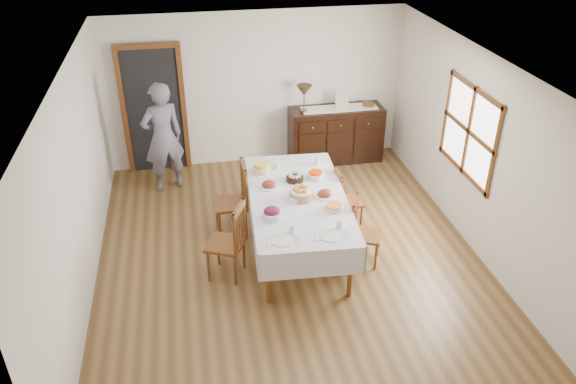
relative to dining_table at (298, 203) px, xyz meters
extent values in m
plane|color=brown|center=(-0.14, -0.16, -0.74)|extent=(6.00, 6.00, 0.00)
cube|color=silver|center=(-0.14, -0.16, 1.86)|extent=(5.00, 6.00, 0.02)
cube|color=silver|center=(-0.14, 2.84, 0.56)|extent=(5.00, 0.02, 2.60)
cube|color=silver|center=(-0.14, -3.16, 0.56)|extent=(5.00, 0.02, 2.60)
cube|color=silver|center=(-2.64, -0.16, 0.56)|extent=(0.02, 6.00, 2.60)
cube|color=silver|center=(2.36, -0.16, 0.56)|extent=(0.02, 6.00, 2.60)
cube|color=white|center=(2.35, 0.14, 0.76)|extent=(0.02, 1.30, 1.10)
cube|color=#5D3214|center=(2.33, 0.14, 0.76)|extent=(0.03, 1.46, 1.26)
cube|color=black|center=(-1.84, 2.80, 0.31)|extent=(0.90, 0.06, 2.10)
cube|color=#5D3214|center=(-1.84, 2.78, 0.31)|extent=(1.04, 0.08, 2.18)
cube|color=silver|center=(0.00, 0.00, 0.08)|extent=(1.35, 2.47, 0.04)
cylinder|color=#5D3214|center=(-0.56, -1.00, -0.35)|extent=(0.06, 0.06, 0.78)
cylinder|color=#5D3214|center=(0.42, -1.06, -0.35)|extent=(0.06, 0.06, 0.78)
cylinder|color=#5D3214|center=(-0.42, 1.06, -0.35)|extent=(0.06, 0.06, 0.78)
cylinder|color=#5D3214|center=(0.56, 1.00, -0.35)|extent=(0.06, 0.06, 0.78)
cube|color=silver|center=(-0.61, 0.04, -0.09)|extent=(0.18, 2.43, 0.37)
cube|color=silver|center=(0.61, -0.04, -0.09)|extent=(0.18, 2.43, 0.37)
cube|color=silver|center=(-0.08, -1.21, -0.09)|extent=(1.24, 0.10, 0.37)
cube|color=silver|center=(0.08, 1.21, -0.09)|extent=(1.24, 0.10, 0.37)
cube|color=#5D3214|center=(-0.99, -0.37, -0.28)|extent=(0.57, 0.57, 0.04)
cylinder|color=#5D3214|center=(-1.08, -0.13, -0.52)|extent=(0.04, 0.04, 0.44)
cylinder|color=#5D3214|center=(-1.23, -0.45, -0.52)|extent=(0.04, 0.04, 0.44)
cylinder|color=#5D3214|center=(-0.76, -0.28, -0.52)|extent=(0.04, 0.04, 0.44)
cylinder|color=#5D3214|center=(-0.91, -0.60, -0.52)|extent=(0.04, 0.04, 0.44)
cylinder|color=#5D3214|center=(-0.74, -0.28, 0.01)|extent=(0.04, 0.04, 0.58)
cylinder|color=#5D3214|center=(-0.89, -0.62, 0.01)|extent=(0.04, 0.04, 0.58)
cube|color=#5D3214|center=(-0.82, -0.45, 0.26)|extent=(0.21, 0.39, 0.08)
cylinder|color=#5D3214|center=(-0.78, -0.36, -0.01)|extent=(0.02, 0.02, 0.47)
cylinder|color=#5D3214|center=(-0.82, -0.45, -0.01)|extent=(0.02, 0.02, 0.47)
cylinder|color=#5D3214|center=(-0.85, -0.53, -0.01)|extent=(0.02, 0.02, 0.47)
cube|color=#5D3214|center=(-0.84, 0.57, -0.26)|extent=(0.46, 0.46, 0.04)
cylinder|color=#5D3214|center=(-1.02, 0.75, -0.51)|extent=(0.04, 0.04, 0.46)
cylinder|color=#5D3214|center=(-1.01, 0.38, -0.51)|extent=(0.04, 0.04, 0.46)
cylinder|color=#5D3214|center=(-0.66, 0.75, -0.51)|extent=(0.04, 0.04, 0.46)
cylinder|color=#5D3214|center=(-0.65, 0.39, -0.51)|extent=(0.04, 0.04, 0.46)
cylinder|color=#5D3214|center=(-0.64, 0.77, 0.04)|extent=(0.04, 0.04, 0.60)
cylinder|color=#5D3214|center=(-0.63, 0.38, 0.04)|extent=(0.04, 0.04, 0.60)
cube|color=#5D3214|center=(-0.63, 0.57, 0.29)|extent=(0.05, 0.43, 0.09)
cylinder|color=#5D3214|center=(-0.64, 0.67, 0.02)|extent=(0.02, 0.02, 0.49)
cylinder|color=#5D3214|center=(-0.63, 0.57, 0.02)|extent=(0.02, 0.02, 0.49)
cylinder|color=#5D3214|center=(-0.63, 0.48, 0.02)|extent=(0.02, 0.02, 0.49)
cube|color=#5D3214|center=(0.82, -0.42, -0.34)|extent=(0.50, 0.50, 0.04)
cylinder|color=#5D3214|center=(0.90, -0.62, -0.55)|extent=(0.03, 0.03, 0.38)
cylinder|color=#5D3214|center=(1.02, -0.34, -0.55)|extent=(0.03, 0.03, 0.38)
cylinder|color=#5D3214|center=(0.62, -0.49, -0.55)|extent=(0.03, 0.03, 0.38)
cylinder|color=#5D3214|center=(0.75, -0.21, -0.55)|extent=(0.03, 0.03, 0.38)
cylinder|color=#5D3214|center=(0.60, -0.49, -0.08)|extent=(0.04, 0.04, 0.50)
cylinder|color=#5D3214|center=(0.73, -0.20, -0.08)|extent=(0.04, 0.04, 0.50)
cube|color=#5D3214|center=(0.67, -0.35, 0.13)|extent=(0.18, 0.34, 0.07)
cylinder|color=#5D3214|center=(0.63, -0.42, -0.10)|extent=(0.02, 0.02, 0.41)
cylinder|color=#5D3214|center=(0.67, -0.35, -0.10)|extent=(0.02, 0.02, 0.41)
cylinder|color=#5D3214|center=(0.70, -0.27, -0.10)|extent=(0.02, 0.02, 0.41)
cube|color=#5D3214|center=(0.83, 0.44, -0.34)|extent=(0.40, 0.40, 0.04)
cylinder|color=#5D3214|center=(0.99, 0.30, -0.55)|extent=(0.03, 0.03, 0.38)
cylinder|color=#5D3214|center=(0.97, 0.60, -0.55)|extent=(0.03, 0.03, 0.38)
cylinder|color=#5D3214|center=(0.68, 0.28, -0.55)|extent=(0.03, 0.03, 0.38)
cylinder|color=#5D3214|center=(0.67, 0.59, -0.55)|extent=(0.03, 0.03, 0.38)
cylinder|color=#5D3214|center=(0.67, 0.27, -0.09)|extent=(0.04, 0.04, 0.50)
cylinder|color=#5D3214|center=(0.65, 0.60, -0.09)|extent=(0.04, 0.04, 0.50)
cube|color=#5D3214|center=(0.66, 0.43, 0.13)|extent=(0.06, 0.36, 0.07)
cylinder|color=#5D3214|center=(0.66, 0.35, -0.10)|extent=(0.02, 0.02, 0.41)
cylinder|color=#5D3214|center=(0.66, 0.43, -0.10)|extent=(0.02, 0.02, 0.41)
cylinder|color=#5D3214|center=(0.65, 0.51, -0.10)|extent=(0.02, 0.02, 0.41)
cube|color=black|center=(1.20, 2.56, -0.26)|extent=(1.61, 0.54, 0.97)
cube|color=black|center=(0.72, 2.28, 0.03)|extent=(0.45, 0.02, 0.19)
sphere|color=brown|center=(0.72, 2.26, 0.03)|extent=(0.03, 0.03, 0.03)
cube|color=black|center=(1.20, 2.28, 0.03)|extent=(0.45, 0.02, 0.19)
sphere|color=brown|center=(1.20, 2.26, 0.03)|extent=(0.03, 0.03, 0.03)
cube|color=black|center=(1.69, 2.28, 0.03)|extent=(0.45, 0.02, 0.19)
sphere|color=brown|center=(1.69, 2.26, 0.03)|extent=(0.03, 0.03, 0.03)
imported|color=slate|center=(-1.72, 2.07, 0.21)|extent=(0.69, 0.57, 1.90)
cylinder|color=olive|center=(0.02, -0.06, 0.15)|extent=(0.30, 0.30, 0.10)
cylinder|color=white|center=(0.02, -0.06, 0.21)|extent=(0.27, 0.27, 0.02)
sphere|color=gold|center=(0.10, -0.06, 0.24)|extent=(0.08, 0.08, 0.08)
sphere|color=gold|center=(0.06, 0.00, 0.24)|extent=(0.08, 0.08, 0.08)
sphere|color=gold|center=(-0.01, 0.00, 0.24)|extent=(0.08, 0.08, 0.08)
sphere|color=gold|center=(-0.05, -0.06, 0.24)|extent=(0.08, 0.08, 0.08)
sphere|color=gold|center=(-0.01, -0.13, 0.24)|extent=(0.08, 0.08, 0.08)
sphere|color=gold|center=(0.06, -0.13, 0.24)|extent=(0.08, 0.08, 0.08)
cylinder|color=black|center=(0.04, 0.42, 0.12)|extent=(0.24, 0.24, 0.05)
ellipsoid|color=pink|center=(0.11, 0.42, 0.17)|extent=(0.05, 0.05, 0.06)
ellipsoid|color=#79C8E7|center=(0.09, 0.47, 0.17)|extent=(0.05, 0.05, 0.06)
ellipsoid|color=#61C960|center=(0.05, 0.49, 0.17)|extent=(0.05, 0.05, 0.06)
ellipsoid|color=#FF9155|center=(0.01, 0.48, 0.17)|extent=(0.05, 0.05, 0.06)
ellipsoid|color=#B98CE1|center=(-0.02, 0.45, 0.17)|extent=(0.05, 0.05, 0.06)
ellipsoid|color=#FFE55D|center=(-0.02, 0.40, 0.17)|extent=(0.05, 0.05, 0.06)
ellipsoid|color=pink|center=(0.01, 0.37, 0.17)|extent=(0.05, 0.05, 0.06)
ellipsoid|color=#79C8E7|center=(0.05, 0.36, 0.17)|extent=(0.05, 0.05, 0.06)
ellipsoid|color=#61C960|center=(0.09, 0.38, 0.17)|extent=(0.05, 0.05, 0.06)
cylinder|color=silver|center=(-0.33, 0.31, 0.10)|extent=(0.28, 0.28, 0.02)
ellipsoid|color=maroon|center=(-0.33, 0.31, 0.13)|extent=(0.19, 0.16, 0.11)
cylinder|color=silver|center=(0.34, -0.06, 0.10)|extent=(0.27, 0.27, 0.02)
ellipsoid|color=maroon|center=(0.34, -0.06, 0.13)|extent=(0.19, 0.16, 0.11)
cylinder|color=silver|center=(-0.41, -0.45, 0.14)|extent=(0.24, 0.24, 0.08)
ellipsoid|color=maroon|center=(-0.41, -0.45, 0.20)|extent=(0.20, 0.17, 0.11)
cylinder|color=silver|center=(0.34, 0.45, 0.13)|extent=(0.24, 0.24, 0.07)
cylinder|color=#F23100|center=(0.34, 0.45, 0.18)|extent=(0.18, 0.18, 0.03)
cylinder|color=beige|center=(-0.36, 0.74, 0.14)|extent=(0.23, 0.23, 0.09)
cylinder|color=gold|center=(-0.36, 0.74, 0.21)|extent=(0.20, 0.20, 0.04)
cylinder|color=silver|center=(0.38, -0.40, 0.12)|extent=(0.22, 0.22, 0.05)
cylinder|color=orange|center=(0.38, -0.40, 0.16)|extent=(0.20, 0.20, 0.02)
cube|color=silver|center=(-0.06, -0.15, 0.13)|extent=(0.15, 0.10, 0.07)
cylinder|color=silver|center=(-0.38, -0.95, 0.10)|extent=(0.25, 0.25, 0.01)
cube|color=white|center=(-0.55, -0.95, 0.10)|extent=(0.09, 0.12, 0.01)
cube|color=silver|center=(-0.55, -0.95, 0.10)|extent=(0.03, 0.16, 0.01)
cube|color=silver|center=(-0.22, -0.95, 0.10)|extent=(0.02, 0.18, 0.01)
cube|color=silver|center=(-0.18, -0.95, 0.10)|extent=(0.03, 0.14, 0.01)
cylinder|color=silver|center=(-0.23, -0.80, 0.15)|extent=(0.07, 0.07, 0.10)
cylinder|color=silver|center=(0.18, -0.96, 0.10)|extent=(0.25, 0.25, 0.01)
cube|color=white|center=(0.01, -0.96, 0.10)|extent=(0.09, 0.12, 0.01)
cube|color=silver|center=(0.01, -0.96, 0.10)|extent=(0.03, 0.16, 0.01)
cube|color=silver|center=(0.34, -0.96, 0.10)|extent=(0.02, 0.18, 0.01)
cube|color=silver|center=(0.38, -0.96, 0.10)|extent=(0.03, 0.14, 0.01)
cylinder|color=silver|center=(0.33, -0.81, 0.15)|extent=(0.07, 0.07, 0.10)
cylinder|color=silver|center=(-0.13, 0.82, 0.15)|extent=(0.07, 0.07, 0.10)
cylinder|color=silver|center=(0.45, 0.83, 0.15)|extent=(0.06, 0.06, 0.10)
cube|color=white|center=(1.25, 2.55, 0.23)|extent=(1.30, 0.35, 0.01)
cylinder|color=brown|center=(0.62, 2.53, 0.24)|extent=(0.12, 0.12, 0.03)
cylinder|color=brown|center=(0.62, 2.53, 0.38)|extent=(0.02, 0.02, 0.25)
cone|color=#3A301A|center=(0.62, 2.53, 0.60)|extent=(0.26, 0.26, 0.18)
cube|color=tan|center=(1.27, 2.50, 0.37)|extent=(0.22, 0.08, 0.28)
cylinder|color=#5D3214|center=(1.76, 2.57, 0.26)|extent=(0.20, 0.20, 0.06)
camera|label=1|loc=(-1.29, -6.12, 3.77)|focal=35.00mm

